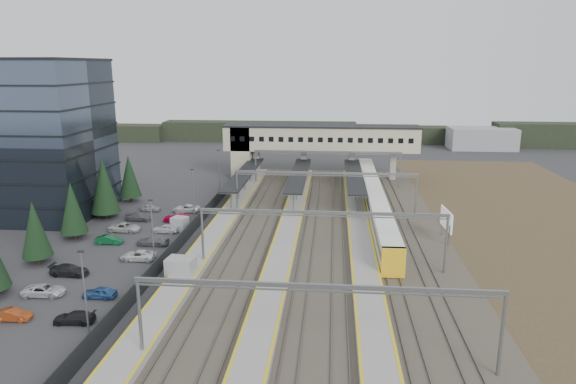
# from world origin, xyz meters

# --- Properties ---
(ground) EXTENTS (220.00, 220.00, 0.00)m
(ground) POSITION_xyz_m (0.00, 0.00, 0.00)
(ground) COLOR #2B2B2D
(ground) RESTS_ON ground
(office_building) EXTENTS (24.30, 18.30, 24.30)m
(office_building) POSITION_xyz_m (-36.00, 12.00, 12.19)
(office_building) COLOR #3A465A
(office_building) RESTS_ON ground
(conifer_row) EXTENTS (4.42, 49.82, 9.50)m
(conifer_row) POSITION_xyz_m (-22.00, -3.86, 4.84)
(conifer_row) COLOR black
(conifer_row) RESTS_ON ground
(car_park) EXTENTS (10.50, 39.06, 1.27)m
(car_park) POSITION_xyz_m (-13.42, -2.79, 0.61)
(car_park) COLOR #8D3613
(car_park) RESTS_ON ground
(lampposts) EXTENTS (0.50, 53.25, 8.07)m
(lampposts) POSITION_xyz_m (-8.00, 1.25, 4.34)
(lampposts) COLOR slate
(lampposts) RESTS_ON ground
(fence) EXTENTS (0.08, 90.00, 2.00)m
(fence) POSITION_xyz_m (-6.50, 5.00, 1.00)
(fence) COLOR #26282B
(fence) RESTS_ON ground
(relay_cabin_near) EXTENTS (3.26, 2.55, 2.53)m
(relay_cabin_near) POSITION_xyz_m (-3.52, -12.05, 1.26)
(relay_cabin_near) COLOR gray
(relay_cabin_near) RESTS_ON ground
(relay_cabin_far) EXTENTS (2.56, 2.31, 1.97)m
(relay_cabin_far) POSITION_xyz_m (-8.79, 5.11, 0.99)
(relay_cabin_far) COLOR gray
(relay_cabin_far) RESTS_ON ground
(rail_corridor) EXTENTS (34.00, 90.00, 0.92)m
(rail_corridor) POSITION_xyz_m (9.34, 5.00, 0.29)
(rail_corridor) COLOR #3A362C
(rail_corridor) RESTS_ON ground
(canopies) EXTENTS (23.10, 30.00, 3.28)m
(canopies) POSITION_xyz_m (7.00, 27.00, 3.92)
(canopies) COLOR black
(canopies) RESTS_ON ground
(footbridge) EXTENTS (40.40, 6.40, 11.20)m
(footbridge) POSITION_xyz_m (7.70, 42.00, 7.93)
(footbridge) COLOR #B1A48C
(footbridge) RESTS_ON ground
(gantries) EXTENTS (28.40, 62.28, 7.17)m
(gantries) POSITION_xyz_m (12.00, 3.00, 6.00)
(gantries) COLOR slate
(gantries) RESTS_ON ground
(train) EXTENTS (2.69, 56.17, 3.39)m
(train) POSITION_xyz_m (20.00, 17.66, 1.93)
(train) COLOR white
(train) RESTS_ON ground
(billboard) EXTENTS (0.50, 5.37, 4.45)m
(billboard) POSITION_xyz_m (28.48, 3.59, 2.95)
(billboard) COLOR slate
(billboard) RESTS_ON ground
(scrub_east) EXTENTS (34.00, 120.00, 0.06)m
(scrub_east) POSITION_xyz_m (45.00, 5.00, 0.03)
(scrub_east) COLOR #453821
(scrub_east) RESTS_ON ground
(treeline_far) EXTENTS (170.00, 19.00, 7.00)m
(treeline_far) POSITION_xyz_m (23.81, 92.28, 2.95)
(treeline_far) COLOR black
(treeline_far) RESTS_ON ground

